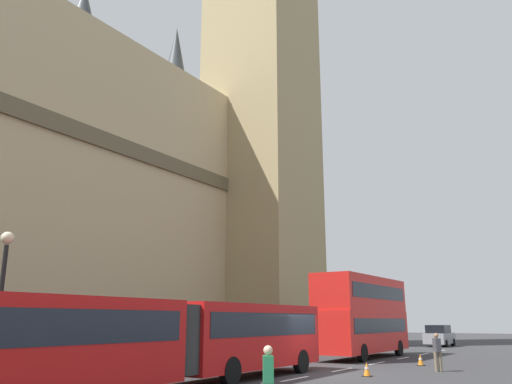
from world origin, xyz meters
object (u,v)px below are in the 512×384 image
at_px(traffic_cone_west, 367,369).
at_px(pedestrian_by_kerb, 437,351).
at_px(traffic_cone_middle, 420,360).
at_px(articulated_bus, 167,336).
at_px(double_decker_bus, 363,313).
at_px(pedestrian_near_cones, 268,380).
at_px(street_lamp, 1,296).
at_px(sedan_lead, 439,336).

distance_m(traffic_cone_west, pedestrian_by_kerb, 4.27).
height_order(traffic_cone_middle, pedestrian_by_kerb, pedestrian_by_kerb).
bearing_deg(articulated_bus, traffic_cone_west, -27.47).
height_order(double_decker_bus, pedestrian_by_kerb, double_decker_bus).
relative_size(pedestrian_near_cones, pedestrian_by_kerb, 1.00).
distance_m(traffic_cone_middle, pedestrian_by_kerb, 3.25).
bearing_deg(double_decker_bus, pedestrian_by_kerb, -136.42).
bearing_deg(articulated_bus, traffic_cone_middle, -17.22).
relative_size(double_decker_bus, street_lamp, 1.88).
xyz_separation_m(sedan_lead, pedestrian_by_kerb, (-23.78, -5.80, -0.00)).
height_order(traffic_cone_middle, street_lamp, street_lamp).
xyz_separation_m(street_lamp, pedestrian_near_cones, (0.56, -10.33, -2.14)).
bearing_deg(traffic_cone_west, street_lamp, 142.62).
bearing_deg(street_lamp, double_decker_bus, -11.96).
height_order(double_decker_bus, pedestrian_near_cones, double_decker_bus).
relative_size(articulated_bus, traffic_cone_west, 31.18).
bearing_deg(pedestrian_by_kerb, pedestrian_near_cones, 179.23).
relative_size(traffic_cone_middle, pedestrian_by_kerb, 0.34).
bearing_deg(pedestrian_near_cones, sedan_lead, 8.37).
height_order(traffic_cone_west, traffic_cone_middle, same).
bearing_deg(pedestrian_near_cones, double_decker_bus, 15.72).
distance_m(traffic_cone_west, pedestrian_near_cones, 10.80).
bearing_deg(traffic_cone_west, sedan_lead, 7.94).
distance_m(street_lamp, pedestrian_by_kerb, 18.40).
height_order(double_decker_bus, traffic_cone_west, double_decker_bus).
height_order(traffic_cone_west, pedestrian_by_kerb, pedestrian_by_kerb).
relative_size(traffic_cone_middle, pedestrian_near_cones, 0.34).
bearing_deg(sedan_lead, articulated_bus, 179.65).
distance_m(traffic_cone_west, traffic_cone_middle, 6.51).
relative_size(articulated_bus, double_decker_bus, 1.83).
bearing_deg(traffic_cone_middle, sedan_lead, 11.34).
height_order(articulated_bus, traffic_cone_middle, articulated_bus).
bearing_deg(sedan_lead, street_lamp, 173.05).
height_order(double_decker_bus, street_lamp, street_lamp).
bearing_deg(sedan_lead, pedestrian_by_kerb, -166.28).
bearing_deg(articulated_bus, double_decker_bus, 0.01).
height_order(sedan_lead, street_lamp, street_lamp).
bearing_deg(traffic_cone_middle, traffic_cone_west, 176.68).
xyz_separation_m(double_decker_bus, pedestrian_near_cones, (-20.70, -5.83, -1.80)).
bearing_deg(double_decker_bus, traffic_cone_middle, -128.84).
distance_m(double_decker_bus, street_lamp, 21.74).
bearing_deg(traffic_cone_west, traffic_cone_middle, -3.32).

